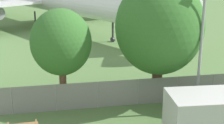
% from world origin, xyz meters
% --- Properties ---
extents(perimeter_fence, '(56.07, 0.07, 1.70)m').
position_xyz_m(perimeter_fence, '(0.00, 10.99, 0.85)').
color(perimeter_fence, gray).
rests_on(perimeter_fence, ground).
extents(portable_cabin, '(5.13, 2.78, 2.32)m').
position_xyz_m(portable_cabin, '(2.91, 6.48, 1.16)').
color(portable_cabin, silver).
rests_on(portable_cabin, ground).
extents(tree_left_of_cabin, '(5.41, 5.41, 7.88)m').
position_xyz_m(tree_left_of_cabin, '(1.34, 11.34, 4.88)').
color(tree_left_of_cabin, '#4C3823').
rests_on(tree_left_of_cabin, ground).
extents(tree_behind_benches, '(3.64, 3.64, 6.11)m').
position_xyz_m(tree_behind_benches, '(-4.61, 11.63, 4.09)').
color(tree_behind_benches, brown).
rests_on(tree_behind_benches, ground).
extents(light_mast, '(0.44, 0.44, 7.58)m').
position_xyz_m(light_mast, '(3.10, 9.20, 4.65)').
color(light_mast, '#99999E').
rests_on(light_mast, ground).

